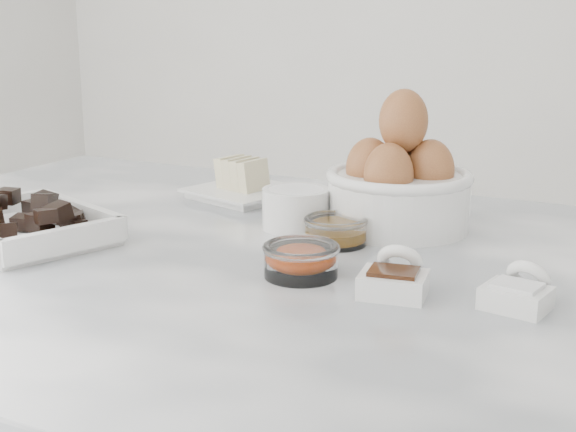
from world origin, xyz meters
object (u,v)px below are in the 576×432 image
Objects in this scene: sugar_ramekin at (296,207)px; butter_plate at (243,184)px; chocolate_dish at (25,221)px; zest_bowl at (301,259)px; vanilla_spoon at (395,278)px; salt_spoon at (519,292)px; egg_bowl at (399,184)px; honey_bowl at (336,230)px.

butter_plate is at bearing 141.04° from sugar_ramekin.
chocolate_dish is 3.12× the size of zest_bowl.
chocolate_dish is at bearing -175.63° from zest_bowl.
butter_plate is 0.36m from zest_bowl.
butter_plate is 0.44m from vanilla_spoon.
chocolate_dish is 0.57m from salt_spoon.
chocolate_dish is 0.45m from vanilla_spoon.
butter_plate is 0.27m from egg_bowl.
salt_spoon is at bearing -30.97° from butter_plate.
chocolate_dish is 3.30× the size of honey_bowl.
sugar_ramekin is at bearing 36.25° from chocolate_dish.
sugar_ramekin reaches higher than honey_bowl.
salt_spoon reaches higher than honey_bowl.
sugar_ramekin is 1.12× the size of honey_bowl.
butter_plate is 2.22× the size of salt_spoon.
vanilla_spoon is (0.10, -0.00, -0.00)m from zest_bowl.
honey_bowl is 0.17m from vanilla_spoon.
chocolate_dish reaches higher than sugar_ramekin.
salt_spoon is at bearing 4.03° from chocolate_dish.
honey_bowl is at bearing 132.77° from vanilla_spoon.
egg_bowl is at bearing -12.79° from butter_plate.
zest_bowl is at bearing 177.67° from vanilla_spoon.
honey_bowl is at bearing 97.14° from zest_bowl.
chocolate_dish is 0.33m from butter_plate.
zest_bowl is 1.04× the size of salt_spoon.
sugar_ramekin is 0.08m from honey_bowl.
zest_bowl is at bearing -176.51° from salt_spoon.
chocolate_dish is 3.25× the size of salt_spoon.
zest_bowl is 0.22m from salt_spoon.
salt_spoon is at bearing -26.64° from sugar_ramekin.
sugar_ramekin is 1.06× the size of zest_bowl.
egg_bowl is 0.24m from vanilla_spoon.
sugar_ramekin is at bearing 117.96° from zest_bowl.
vanilla_spoon is at bearing 2.86° from chocolate_dish.
honey_bowl is at bearing -36.27° from butter_plate.
salt_spoon reaches higher than zest_bowl.
egg_bowl reaches higher than butter_plate.
salt_spoon is at bearing -47.80° from egg_bowl.
vanilla_spoon is 0.11m from salt_spoon.
chocolate_dish is 1.37× the size of egg_bowl.
sugar_ramekin is 0.34m from salt_spoon.
chocolate_dish reaches higher than honey_bowl.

